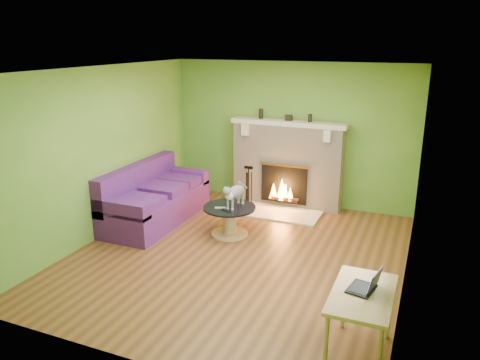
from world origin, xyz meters
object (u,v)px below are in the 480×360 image
at_px(coffee_table, 230,219).
at_px(desk, 362,301).
at_px(sofa, 153,199).
at_px(cat, 235,194).

xyz_separation_m(coffee_table, desk, (2.36, -2.25, 0.36)).
distance_m(coffee_table, desk, 3.28).
relative_size(sofa, cat, 3.36).
bearing_deg(sofa, cat, -0.60).
bearing_deg(sofa, desk, -31.27).
bearing_deg(coffee_table, desk, -43.58).
relative_size(coffee_table, cat, 1.30).
bearing_deg(coffee_table, cat, 32.01).
height_order(coffee_table, desk, desk).
bearing_deg(desk, sofa, 148.73).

